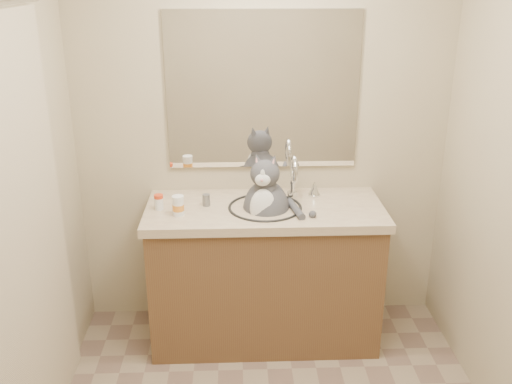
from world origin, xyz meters
TOP-DOWN VIEW (x-y plane):
  - room at (0.00, 0.00)m, footprint 2.22×2.52m
  - vanity at (0.00, 0.96)m, footprint 1.34×0.59m
  - mirror at (0.00, 1.24)m, footprint 1.10×0.02m
  - shower_curtain at (-1.05, 0.10)m, footprint 0.02×1.30m
  - cat at (0.01, 0.94)m, footprint 0.36×0.37m
  - pill_bottle_redcap at (-0.59, 0.94)m, footprint 0.06×0.06m
  - pill_bottle_orange at (-0.48, 0.86)m, footprint 0.08×0.08m
  - grey_canister at (-0.33, 0.99)m, footprint 0.05×0.05m

SIDE VIEW (x-z plane):
  - vanity at x=0.00m, z-range -0.12..1.00m
  - cat at x=0.01m, z-range 0.60..1.12m
  - grey_canister at x=-0.33m, z-range 0.85..0.92m
  - pill_bottle_redcap at x=-0.59m, z-range 0.85..0.94m
  - pill_bottle_orange at x=-0.48m, z-range 0.85..0.96m
  - shower_curtain at x=-1.05m, z-range 0.06..2.00m
  - room at x=0.00m, z-range -0.01..2.41m
  - mirror at x=0.00m, z-range 1.00..1.90m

